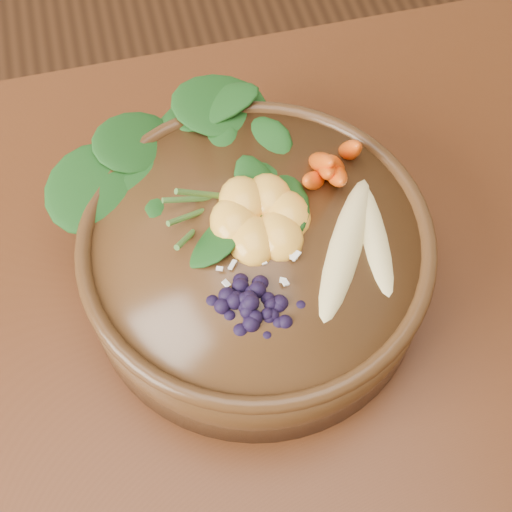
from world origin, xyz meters
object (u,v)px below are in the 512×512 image
dining_table (144,500)px  banana_halves (362,233)px  kale_heap (209,158)px  stoneware_bowl (256,262)px  blueberry_pile (252,292)px  mandarin_cluster (261,208)px  carrot_cluster (329,135)px

dining_table → banana_halves: (0.22, 0.12, 0.19)m
dining_table → kale_heap: size_ratio=8.36×
stoneware_bowl → blueberry_pile: 0.08m
stoneware_bowl → blueberry_pile: size_ratio=2.16×
mandarin_cluster → blueberry_pile: 0.08m
kale_heap → dining_table: bearing=-118.4°
dining_table → kale_heap: 0.31m
dining_table → carrot_cluster: carrot_cluster is taller
mandarin_cluster → kale_heap: bearing=118.9°
dining_table → stoneware_bowl: bearing=45.7°
mandarin_cluster → blueberry_pile: bearing=-108.5°
dining_table → kale_heap: kale_heap is taller
blueberry_pile → banana_halves: bearing=19.2°
dining_table → blueberry_pile: 0.24m
carrot_cluster → mandarin_cluster: bearing=-129.8°
kale_heap → carrot_cluster: bearing=-8.8°
stoneware_bowl → banana_halves: banana_halves is taller
kale_heap → mandarin_cluster: (0.03, -0.06, -0.01)m
kale_heap → mandarin_cluster: size_ratio=2.07×
banana_halves → mandarin_cluster: mandarin_cluster is taller
stoneware_bowl → banana_halves: (0.08, -0.02, 0.05)m
blueberry_pile → carrot_cluster: bearing=51.2°
stoneware_bowl → carrot_cluster: size_ratio=3.63×
mandarin_cluster → carrot_cluster: bearing=30.9°
dining_table → banana_halves: banana_halves is taller
banana_halves → blueberry_pile: blueberry_pile is taller
kale_heap → mandarin_cluster: kale_heap is taller
dining_table → mandarin_cluster: mandarin_cluster is taller
dining_table → kale_heap: (0.12, 0.21, 0.19)m
stoneware_bowl → carrot_cluster: carrot_cluster is taller
dining_table → stoneware_bowl: stoneware_bowl is taller
stoneware_bowl → banana_halves: 0.10m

